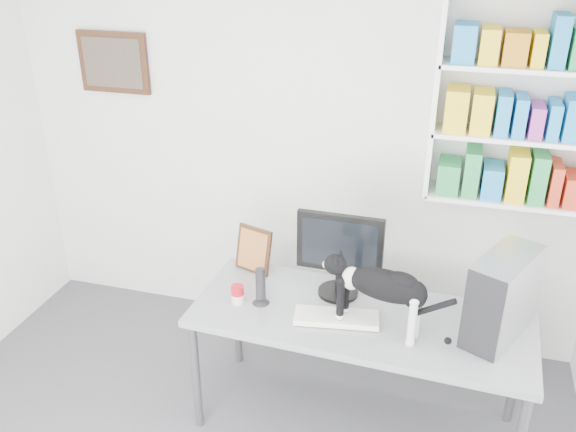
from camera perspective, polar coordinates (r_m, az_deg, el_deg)
The scene contains 11 objects.
room at distance 2.52m, azimuth -11.54°, elevation -9.51°, with size 4.01×4.01×2.70m.
bookshelf at distance 3.78m, azimuth 21.35°, elevation 9.84°, with size 1.03×0.28×1.24m, color white.
wall_art at distance 4.51m, azimuth -16.01°, elevation 13.65°, with size 0.52×0.04×0.42m, color #462D16.
desk at distance 3.72m, azimuth 6.48°, elevation -14.22°, with size 1.90×0.74×0.79m, color gray.
monitor at distance 3.52m, azimuth 4.85°, elevation -3.60°, with size 0.50×0.24×0.53m, color black.
keyboard at distance 3.43m, azimuth 4.55°, elevation -9.43°, with size 0.47×0.18×0.04m, color white.
pc_tower at distance 3.38m, azimuth 19.39°, elevation -7.10°, with size 0.21×0.48×0.48m, color silver.
speaker at distance 3.50m, azimuth -2.58°, elevation -6.54°, with size 0.10×0.10×0.23m, color black.
leaning_print at distance 3.81m, azimuth -3.23°, elevation -3.09°, with size 0.24×0.10×0.30m, color #462D16.
soup_can at distance 3.55m, azimuth -4.74°, elevation -7.31°, with size 0.07×0.07×0.11m, color red.
cat at distance 3.27m, azimuth 8.73°, elevation -7.80°, with size 0.65×0.17×0.40m, color black, non-canonical shape.
Camera 1 is at (1.02, -1.79, 2.79)m, focal length 38.00 mm.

